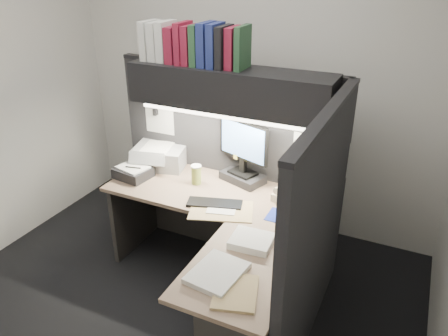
{
  "coord_description": "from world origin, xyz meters",
  "views": [
    {
      "loc": [
        1.43,
        -2.09,
        2.36
      ],
      "look_at": [
        0.2,
        0.51,
        0.97
      ],
      "focal_mm": 35.0,
      "sensor_mm": 36.0,
      "label": 1
    }
  ],
  "objects_px": {
    "desk": "(222,276)",
    "coffee_cup": "(196,175)",
    "overhead_shelf": "(229,88)",
    "telephone": "(293,194)",
    "monitor": "(243,158)",
    "keyboard": "(215,203)",
    "printer": "(161,155)",
    "notebook_stack": "(133,173)"
  },
  "relations": [
    {
      "from": "desk",
      "to": "telephone",
      "type": "distance_m",
      "value": 0.81
    },
    {
      "from": "monitor",
      "to": "coffee_cup",
      "type": "height_order",
      "value": "monitor"
    },
    {
      "from": "keyboard",
      "to": "telephone",
      "type": "height_order",
      "value": "telephone"
    },
    {
      "from": "monitor",
      "to": "notebook_stack",
      "type": "bearing_deg",
      "value": -140.21
    },
    {
      "from": "desk",
      "to": "overhead_shelf",
      "type": "bearing_deg",
      "value": 111.79
    },
    {
      "from": "printer",
      "to": "notebook_stack",
      "type": "bearing_deg",
      "value": -117.46
    },
    {
      "from": "desk",
      "to": "notebook_stack",
      "type": "distance_m",
      "value": 1.2
    },
    {
      "from": "keyboard",
      "to": "telephone",
      "type": "xyz_separation_m",
      "value": [
        0.5,
        0.31,
        0.04
      ]
    },
    {
      "from": "desk",
      "to": "printer",
      "type": "bearing_deg",
      "value": 140.53
    },
    {
      "from": "desk",
      "to": "monitor",
      "type": "height_order",
      "value": "monitor"
    },
    {
      "from": "telephone",
      "to": "overhead_shelf",
      "type": "bearing_deg",
      "value": -170.81
    },
    {
      "from": "overhead_shelf",
      "to": "telephone",
      "type": "relative_size",
      "value": 6.28
    },
    {
      "from": "keyboard",
      "to": "printer",
      "type": "bearing_deg",
      "value": 133.08
    },
    {
      "from": "overhead_shelf",
      "to": "coffee_cup",
      "type": "distance_m",
      "value": 0.74
    },
    {
      "from": "desk",
      "to": "monitor",
      "type": "distance_m",
      "value": 0.97
    },
    {
      "from": "monitor",
      "to": "telephone",
      "type": "bearing_deg",
      "value": 4.28
    },
    {
      "from": "printer",
      "to": "notebook_stack",
      "type": "height_order",
      "value": "printer"
    },
    {
      "from": "monitor",
      "to": "keyboard",
      "type": "height_order",
      "value": "monitor"
    },
    {
      "from": "keyboard",
      "to": "telephone",
      "type": "distance_m",
      "value": 0.59
    },
    {
      "from": "overhead_shelf",
      "to": "keyboard",
      "type": "distance_m",
      "value": 0.85
    },
    {
      "from": "desk",
      "to": "keyboard",
      "type": "distance_m",
      "value": 0.54
    },
    {
      "from": "desk",
      "to": "notebook_stack",
      "type": "relative_size",
      "value": 6.16
    },
    {
      "from": "monitor",
      "to": "printer",
      "type": "bearing_deg",
      "value": -160.11
    },
    {
      "from": "printer",
      "to": "monitor",
      "type": "bearing_deg",
      "value": -13.22
    },
    {
      "from": "desk",
      "to": "printer",
      "type": "distance_m",
      "value": 1.31
    },
    {
      "from": "desk",
      "to": "printer",
      "type": "relative_size",
      "value": 3.95
    },
    {
      "from": "overhead_shelf",
      "to": "printer",
      "type": "distance_m",
      "value": 0.96
    },
    {
      "from": "monitor",
      "to": "printer",
      "type": "height_order",
      "value": "monitor"
    },
    {
      "from": "monitor",
      "to": "coffee_cup",
      "type": "distance_m",
      "value": 0.39
    },
    {
      "from": "monitor",
      "to": "keyboard",
      "type": "distance_m",
      "value": 0.47
    },
    {
      "from": "notebook_stack",
      "to": "desk",
      "type": "bearing_deg",
      "value": -25.26
    },
    {
      "from": "notebook_stack",
      "to": "telephone",
      "type": "bearing_deg",
      "value": 8.51
    },
    {
      "from": "monitor",
      "to": "coffee_cup",
      "type": "xyz_separation_m",
      "value": [
        -0.32,
        -0.19,
        -0.13
      ]
    },
    {
      "from": "monitor",
      "to": "printer",
      "type": "relative_size",
      "value": 1.19
    },
    {
      "from": "monitor",
      "to": "keyboard",
      "type": "relative_size",
      "value": 1.28
    },
    {
      "from": "desk",
      "to": "overhead_shelf",
      "type": "relative_size",
      "value": 1.1
    },
    {
      "from": "desk",
      "to": "overhead_shelf",
      "type": "xyz_separation_m",
      "value": [
        -0.3,
        0.75,
        1.06
      ]
    },
    {
      "from": "desk",
      "to": "coffee_cup",
      "type": "relative_size",
      "value": 11.5
    },
    {
      "from": "desk",
      "to": "overhead_shelf",
      "type": "height_order",
      "value": "overhead_shelf"
    },
    {
      "from": "printer",
      "to": "desk",
      "type": "bearing_deg",
      "value": -53.46
    },
    {
      "from": "monitor",
      "to": "printer",
      "type": "distance_m",
      "value": 0.78
    },
    {
      "from": "desk",
      "to": "keyboard",
      "type": "relative_size",
      "value": 4.24
    }
  ]
}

